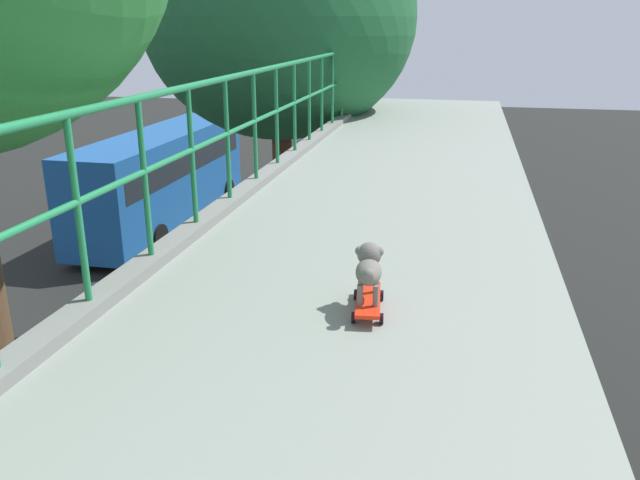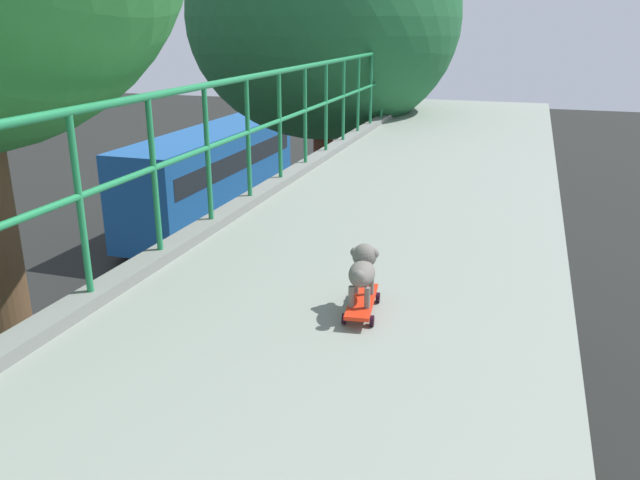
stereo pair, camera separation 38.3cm
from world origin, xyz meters
TOP-DOWN VIEW (x-y plane):
  - city_bus at (-8.69, 20.50)m, footprint 2.48×10.37m
  - roadside_tree_far at (-1.78, 12.29)m, footprint 5.46×5.46m
  - toy_skateboard at (1.45, 2.93)m, footprint 0.24×0.55m
  - small_dog at (1.44, 2.95)m, footprint 0.20×0.41m

SIDE VIEW (x-z plane):
  - city_bus at x=-8.69m, z-range 0.22..3.68m
  - toy_skateboard at x=1.45m, z-range 5.52..5.61m
  - small_dog at x=1.44m, z-range 5.62..5.95m
  - roadside_tree_far at x=-1.78m, z-range 2.42..12.15m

